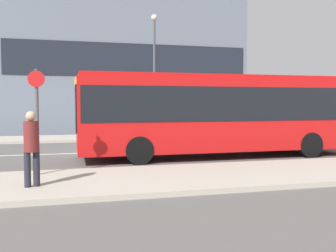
% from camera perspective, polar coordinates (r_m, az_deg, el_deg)
% --- Properties ---
extents(ground_plane, '(120.00, 120.00, 0.00)m').
position_cam_1_polar(ground_plane, '(16.01, -9.35, -3.99)').
color(ground_plane, '#595654').
extents(sidewalk_near, '(44.00, 3.50, 0.13)m').
position_cam_1_polar(sidewalk_near, '(9.87, -5.95, -8.22)').
color(sidewalk_near, '#B2A899').
rests_on(sidewalk_near, ground_plane).
extents(sidewalk_far, '(44.00, 3.50, 0.13)m').
position_cam_1_polar(sidewalk_far, '(22.20, -10.85, -1.77)').
color(sidewalk_far, '#B2A899').
rests_on(sidewalk_far, ground_plane).
extents(lane_centerline, '(41.80, 0.16, 0.01)m').
position_cam_1_polar(lane_centerline, '(16.01, -9.35, -3.97)').
color(lane_centerline, silver).
rests_on(lane_centerline, ground_plane).
extents(apartment_block_left_tower, '(17.05, 4.60, 18.21)m').
position_cam_1_polar(apartment_block_left_tower, '(28.74, -6.34, 17.60)').
color(apartment_block_left_tower, slate).
rests_on(apartment_block_left_tower, ground_plane).
extents(city_bus, '(10.72, 2.63, 3.11)m').
position_cam_1_polar(city_bus, '(14.64, 7.56, 2.38)').
color(city_bus, red).
rests_on(city_bus, ground_plane).
extents(parked_car_0, '(4.19, 1.71, 1.42)m').
position_cam_1_polar(parked_car_0, '(23.46, 19.53, -0.17)').
color(parked_car_0, silver).
rests_on(parked_car_0, ground_plane).
extents(pedestrian_near_stop, '(0.34, 0.34, 1.75)m').
position_cam_1_polar(pedestrian_near_stop, '(9.18, -20.09, -2.57)').
color(pedestrian_near_stop, '#23232D').
rests_on(pedestrian_near_stop, sidewalk_near).
extents(bus_stop_sign, '(0.44, 0.12, 2.85)m').
position_cam_1_polar(bus_stop_sign, '(10.66, -19.33, 1.80)').
color(bus_stop_sign, '#4C4C51').
rests_on(bus_stop_sign, sidewalk_near).
extents(street_lamp, '(0.36, 0.36, 7.06)m').
position_cam_1_polar(street_lamp, '(22.04, -2.09, 9.61)').
color(street_lamp, '#4C4C51').
rests_on(street_lamp, sidewalk_far).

